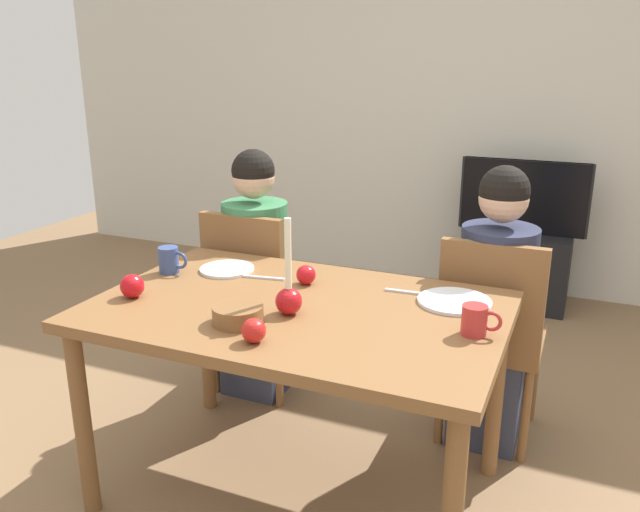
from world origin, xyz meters
TOP-DOWN VIEW (x-y plane):
  - ground_plane at (0.00, 0.00)m, footprint 7.68×7.68m
  - back_wall at (0.00, 2.60)m, footprint 6.40×0.10m
  - dining_table at (0.00, 0.00)m, footprint 1.40×0.90m
  - chair_left at (-0.51, 0.61)m, footprint 0.40×0.40m
  - chair_right at (0.58, 0.61)m, footprint 0.40×0.40m
  - person_left_child at (-0.51, 0.64)m, footprint 0.30×0.30m
  - person_right_child at (0.58, 0.64)m, footprint 0.30×0.30m
  - tv_stand at (0.50, 2.30)m, footprint 0.64×0.40m
  - tv at (0.50, 2.30)m, footprint 0.79×0.05m
  - candle_centerpiece at (0.01, -0.08)m, footprint 0.09×0.09m
  - plate_left at (-0.41, 0.23)m, footprint 0.22×0.22m
  - plate_right at (0.49, 0.24)m, footprint 0.26×0.26m
  - mug_left at (-0.61, 0.12)m, footprint 0.13×0.08m
  - mug_right at (0.60, -0.00)m, footprint 0.12×0.08m
  - fork_left at (-0.24, 0.20)m, footprint 0.18×0.04m
  - fork_right at (0.32, 0.26)m, footprint 0.18×0.02m
  - bowl_walnuts at (-0.11, -0.21)m, footprint 0.16×0.16m
  - apple_near_candle at (0.01, -0.31)m, footprint 0.08×0.08m
  - apple_by_left_plate at (-0.57, -0.16)m, footprint 0.08×0.08m
  - apple_by_right_mug at (-0.06, 0.21)m, footprint 0.07×0.07m

SIDE VIEW (x-z plane):
  - ground_plane at x=0.00m, z-range 0.00..0.00m
  - tv_stand at x=0.50m, z-range 0.00..0.48m
  - chair_left at x=-0.51m, z-range 0.06..0.96m
  - chair_right at x=0.58m, z-range 0.06..0.96m
  - person_left_child at x=-0.51m, z-range -0.02..1.16m
  - person_right_child at x=0.58m, z-range -0.02..1.16m
  - dining_table at x=0.00m, z-range 0.29..1.04m
  - tv at x=0.50m, z-range 0.48..0.94m
  - fork_left at x=-0.24m, z-range 0.75..0.76m
  - fork_right at x=0.32m, z-range 0.75..0.76m
  - plate_left at x=-0.41m, z-range 0.75..0.76m
  - plate_right at x=0.49m, z-range 0.75..0.76m
  - bowl_walnuts at x=-0.11m, z-range 0.75..0.81m
  - apple_by_right_mug at x=-0.06m, z-range 0.75..0.82m
  - apple_near_candle at x=0.01m, z-range 0.75..0.83m
  - apple_by_left_plate at x=-0.57m, z-range 0.75..0.83m
  - mug_right at x=0.60m, z-range 0.75..0.84m
  - mug_left at x=-0.61m, z-range 0.75..0.85m
  - candle_centerpiece at x=0.01m, z-range 0.65..0.98m
  - back_wall at x=0.00m, z-range 0.00..2.60m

